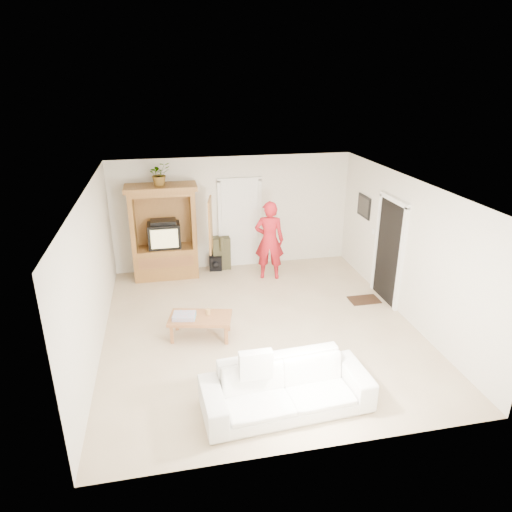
{
  "coord_description": "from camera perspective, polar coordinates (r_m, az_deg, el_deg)",
  "views": [
    {
      "loc": [
        -1.53,
        -7.08,
        4.26
      ],
      "look_at": [
        0.05,
        0.6,
        1.15
      ],
      "focal_mm": 32.0,
      "sensor_mm": 36.0,
      "label": 1
    }
  ],
  "objects": [
    {
      "name": "doormat",
      "position": [
        9.58,
        13.36,
        -5.35
      ],
      "size": [
        0.6,
        0.4,
        0.02
      ],
      "primitive_type": "cube",
      "color": "#382316",
      "rests_on": "floor"
    },
    {
      "name": "floor",
      "position": [
        8.41,
        0.5,
        -8.82
      ],
      "size": [
        6.0,
        6.0,
        0.0
      ],
      "primitive_type": "plane",
      "color": "tan",
      "rests_on": "ground"
    },
    {
      "name": "armoire",
      "position": [
        10.31,
        -11.24,
        2.23
      ],
      "size": [
        1.82,
        1.14,
        2.1
      ],
      "color": "brown",
      "rests_on": "floor"
    },
    {
      "name": "door_back",
      "position": [
        10.7,
        -2.03,
        3.98
      ],
      "size": [
        0.85,
        0.05,
        2.04
      ],
      "primitive_type": "cube",
      "color": "white",
      "rests_on": "floor"
    },
    {
      "name": "wall_front",
      "position": [
        5.27,
        7.54,
        -12.77
      ],
      "size": [
        5.5,
        0.0,
        5.5
      ],
      "primitive_type": "plane",
      "rotation": [
        -1.57,
        0.0,
        0.0
      ],
      "color": "silver",
      "rests_on": "floor"
    },
    {
      "name": "wall_back",
      "position": [
        10.62,
        -2.88,
        5.42
      ],
      "size": [
        5.5,
        0.0,
        5.5
      ],
      "primitive_type": "plane",
      "rotation": [
        1.57,
        0.0,
        0.0
      ],
      "color": "silver",
      "rests_on": "floor"
    },
    {
      "name": "coffee_table",
      "position": [
        8.0,
        -6.98,
        -7.84
      ],
      "size": [
        1.17,
        0.81,
        0.4
      ],
      "rotation": [
        0.0,
        0.0,
        -0.23
      ],
      "color": "#995E34",
      "rests_on": "floor"
    },
    {
      "name": "towel",
      "position": [
        7.95,
        -8.97,
        -7.42
      ],
      "size": [
        0.43,
        0.35,
        0.08
      ],
      "primitive_type": "cube",
      "rotation": [
        0.0,
        0.0,
        -0.2
      ],
      "color": "#D84854",
      "rests_on": "coffee_table"
    },
    {
      "name": "ceiling",
      "position": [
        7.43,
        0.56,
        8.72
      ],
      "size": [
        6.0,
        6.0,
        0.0
      ],
      "primitive_type": "plane",
      "rotation": [
        3.14,
        0.0,
        0.0
      ],
      "color": "white",
      "rests_on": "floor"
    },
    {
      "name": "backpack_olive",
      "position": [
        10.73,
        -4.37,
        0.4
      ],
      "size": [
        0.42,
        0.31,
        0.77
      ],
      "primitive_type": null,
      "rotation": [
        0.0,
        0.0,
        0.03
      ],
      "color": "#47442B",
      "rests_on": "floor"
    },
    {
      "name": "plant",
      "position": [
        9.9,
        -11.98,
        10.02
      ],
      "size": [
        0.55,
        0.52,
        0.49
      ],
      "primitive_type": "imported",
      "rotation": [
        0.0,
        0.0,
        0.38
      ],
      "color": "#4C7238",
      "rests_on": "armoire"
    },
    {
      "name": "backpack_black",
      "position": [
        10.67,
        -5.08,
        -0.93
      ],
      "size": [
        0.31,
        0.2,
        0.36
      ],
      "primitive_type": null,
      "rotation": [
        0.0,
        0.0,
        -0.09
      ],
      "color": "black",
      "rests_on": "floor"
    },
    {
      "name": "candle",
      "position": [
        8.01,
        -6.0,
        -6.96
      ],
      "size": [
        0.08,
        0.08,
        0.1
      ],
      "primitive_type": "cylinder",
      "color": "tan",
      "rests_on": "coffee_table"
    },
    {
      "name": "wall_right",
      "position": [
        8.79,
        18.35,
        0.8
      ],
      "size": [
        0.0,
        6.0,
        6.0
      ],
      "primitive_type": "plane",
      "rotation": [
        1.57,
        0.0,
        -1.57
      ],
      "color": "silver",
      "rests_on": "floor"
    },
    {
      "name": "sofa",
      "position": [
        6.43,
        3.81,
        -16.09
      ],
      "size": [
        2.34,
        1.04,
        0.67
      ],
      "primitive_type": "imported",
      "rotation": [
        0.0,
        0.0,
        0.07
      ],
      "color": "white",
      "rests_on": "floor"
    },
    {
      "name": "man",
      "position": [
        10.03,
        1.67,
        1.97
      ],
      "size": [
        0.73,
        0.57,
        1.78
      ],
      "primitive_type": "imported",
      "rotation": [
        0.0,
        0.0,
        2.9
      ],
      "color": "#AC1720",
      "rests_on": "floor"
    },
    {
      "name": "framed_picture",
      "position": [
        10.29,
        13.36,
        6.06
      ],
      "size": [
        0.03,
        0.6,
        0.48
      ],
      "primitive_type": "cube",
      "color": "black",
      "rests_on": "wall_right"
    },
    {
      "name": "wall_left",
      "position": [
        7.78,
        -19.72,
        -2.1
      ],
      "size": [
        0.0,
        6.0,
        6.0
      ],
      "primitive_type": "plane",
      "rotation": [
        1.57,
        0.0,
        1.57
      ],
      "color": "silver",
      "rests_on": "floor"
    },
    {
      "name": "doorway_right",
      "position": [
        9.36,
        16.26,
        0.47
      ],
      "size": [
        0.05,
        0.9,
        2.04
      ],
      "primitive_type": "cube",
      "color": "black",
      "rests_on": "floor"
    }
  ]
}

